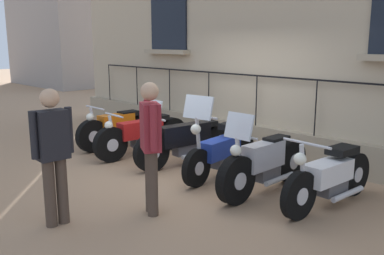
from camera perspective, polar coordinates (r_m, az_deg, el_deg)
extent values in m
plane|color=#9E7A5B|center=(7.29, -0.46, -6.26)|extent=(60.00, 60.00, 0.00)
cube|color=gray|center=(8.59, 8.70, -1.60)|extent=(0.20, 12.35, 0.59)
cube|color=tan|center=(10.22, -3.49, 10.22)|extent=(0.24, 1.42, 0.10)
cube|color=black|center=(8.36, 8.81, 6.96)|extent=(0.03, 10.38, 0.03)
cylinder|color=black|center=(12.23, -11.14, 6.01)|extent=(0.02, 0.02, 0.99)
cylinder|color=black|center=(11.18, -7.47, 5.61)|extent=(0.02, 0.02, 0.99)
cylinder|color=black|center=(10.17, -3.05, 5.10)|extent=(0.02, 0.02, 0.99)
cylinder|color=black|center=(9.24, 2.27, 4.44)|extent=(0.02, 0.02, 0.99)
cylinder|color=black|center=(8.41, 8.70, 3.60)|extent=(0.02, 0.02, 0.99)
cylinder|color=black|center=(7.71, 16.41, 2.52)|extent=(0.02, 0.02, 0.99)
cylinder|color=black|center=(8.82, -13.40, -1.14)|extent=(0.68, 0.17, 0.68)
cylinder|color=silver|center=(8.82, -13.40, -1.14)|extent=(0.24, 0.18, 0.24)
cylinder|color=black|center=(9.52, -6.64, 0.03)|extent=(0.68, 0.17, 0.68)
cylinder|color=silver|center=(9.52, -6.64, 0.03)|extent=(0.24, 0.18, 0.24)
cube|color=orange|center=(9.08, -10.20, 0.73)|extent=(0.77, 0.31, 0.34)
cube|color=#4C4C51|center=(9.19, -9.63, -0.69)|extent=(0.46, 0.25, 0.24)
cube|color=black|center=(9.23, -8.59, 1.91)|extent=(0.43, 0.28, 0.10)
cylinder|color=silver|center=(8.79, -13.21, 0.74)|extent=(0.16, 0.06, 0.59)
cylinder|color=silver|center=(8.76, -13.01, 2.63)|extent=(0.05, 0.67, 0.04)
sphere|color=white|center=(8.73, -13.63, 1.37)|extent=(0.16, 0.16, 0.16)
cylinder|color=silver|center=(9.15, -8.28, -1.45)|extent=(0.69, 0.09, 0.08)
cylinder|color=black|center=(8.04, -10.99, -2.27)|extent=(0.68, 0.19, 0.67)
cylinder|color=silver|center=(8.04, -10.99, -2.27)|extent=(0.25, 0.19, 0.24)
cylinder|color=black|center=(8.85, -2.74, -0.80)|extent=(0.68, 0.19, 0.67)
cylinder|color=silver|center=(8.85, -2.74, -0.80)|extent=(0.25, 0.19, 0.24)
cube|color=red|center=(8.35, -6.98, -0.19)|extent=(0.94, 0.32, 0.33)
cube|color=#4C4C51|center=(8.46, -6.38, -1.67)|extent=(0.57, 0.25, 0.24)
cube|color=black|center=(8.53, -4.92, 1.29)|extent=(0.53, 0.27, 0.10)
cylinder|color=silver|center=(8.01, -10.75, -0.32)|extent=(0.16, 0.07, 0.56)
cylinder|color=silver|center=(7.98, -10.52, 1.65)|extent=(0.07, 0.60, 0.04)
sphere|color=white|center=(7.96, -11.21, 0.27)|extent=(0.16, 0.16, 0.16)
cylinder|color=silver|center=(8.47, -4.77, -2.44)|extent=(0.84, 0.13, 0.08)
cylinder|color=black|center=(7.35, -5.50, -3.42)|extent=(0.69, 0.21, 0.68)
cylinder|color=silver|center=(7.35, -5.50, -3.42)|extent=(0.25, 0.18, 0.24)
cylinder|color=black|center=(8.24, 3.59, -1.72)|extent=(0.69, 0.21, 0.68)
cylinder|color=silver|center=(8.24, 3.59, -1.72)|extent=(0.25, 0.18, 0.24)
cube|color=black|center=(7.69, -0.99, -0.94)|extent=(1.07, 0.37, 0.38)
cube|color=#4C4C51|center=(7.81, -0.40, -2.72)|extent=(0.65, 0.28, 0.24)
cube|color=black|center=(7.91, 1.43, 0.42)|extent=(0.61, 0.30, 0.10)
cylinder|color=silver|center=(7.30, -5.21, -1.09)|extent=(0.17, 0.08, 0.61)
cylinder|color=silver|center=(7.27, -4.92, 1.25)|extent=(0.10, 0.56, 0.04)
sphere|color=white|center=(7.24, -5.70, -0.25)|extent=(0.16, 0.16, 0.16)
cylinder|color=silver|center=(7.86, 1.46, -3.52)|extent=(0.95, 0.19, 0.08)
cube|color=silver|center=(7.21, -5.34, 2.37)|extent=(0.17, 0.47, 0.36)
cylinder|color=black|center=(6.57, 0.61, -5.50)|extent=(0.62, 0.19, 0.61)
cylinder|color=silver|center=(6.57, 0.61, -5.50)|extent=(0.23, 0.16, 0.21)
cylinder|color=black|center=(7.67, 6.91, -3.07)|extent=(0.62, 0.19, 0.61)
cylinder|color=silver|center=(7.67, 6.91, -3.07)|extent=(0.23, 0.16, 0.21)
cube|color=#1E389E|center=(7.02, 3.80, -2.76)|extent=(0.89, 0.39, 0.31)
cube|color=#4C4C51|center=(7.16, 4.23, -4.34)|extent=(0.54, 0.29, 0.21)
cube|color=black|center=(7.23, 5.42, 0.30)|extent=(0.51, 0.32, 0.10)
cylinder|color=silver|center=(6.50, 0.89, -2.03)|extent=(0.17, 0.08, 0.81)
cylinder|color=silver|center=(6.46, 1.17, 1.50)|extent=(0.12, 0.62, 0.04)
sphere|color=white|center=(6.40, 0.51, -0.24)|extent=(0.16, 0.16, 0.16)
cylinder|color=silver|center=(7.24, 5.99, -5.07)|extent=(0.78, 0.18, 0.08)
cube|color=silver|center=(6.39, 0.85, 2.75)|extent=(0.19, 0.52, 0.36)
cylinder|color=black|center=(5.91, 5.98, -7.09)|extent=(0.70, 0.16, 0.70)
cylinder|color=silver|center=(5.91, 5.98, -7.09)|extent=(0.25, 0.17, 0.24)
cylinder|color=black|center=(6.97, 13.14, -4.42)|extent=(0.70, 0.16, 0.70)
cylinder|color=silver|center=(6.97, 13.14, -4.42)|extent=(0.25, 0.17, 0.24)
cube|color=#B2B2BC|center=(6.33, 9.67, -3.75)|extent=(0.77, 0.25, 0.38)
cube|color=#4C4C51|center=(6.48, 10.12, -5.86)|extent=(0.46, 0.20, 0.24)
cube|color=black|center=(6.54, 11.37, -1.65)|extent=(0.43, 0.22, 0.10)
cylinder|color=silver|center=(5.86, 6.36, -4.15)|extent=(0.16, 0.06, 0.62)
cylinder|color=silver|center=(5.82, 6.74, -1.17)|extent=(0.04, 0.54, 0.04)
sphere|color=white|center=(5.78, 5.95, -3.10)|extent=(0.16, 0.16, 0.16)
cylinder|color=silver|center=(6.56, 11.77, -6.83)|extent=(0.69, 0.08, 0.08)
cube|color=silver|center=(5.75, 6.40, 0.19)|extent=(0.12, 0.44, 0.36)
cylinder|color=black|center=(5.58, 14.28, -8.91)|extent=(0.65, 0.15, 0.64)
cylinder|color=silver|center=(5.58, 14.28, -8.91)|extent=(0.23, 0.14, 0.22)
cylinder|color=black|center=(6.68, 21.21, -5.89)|extent=(0.65, 0.15, 0.64)
cylinder|color=silver|center=(6.68, 21.21, -5.89)|extent=(0.23, 0.14, 0.22)
cube|color=silver|center=(6.02, 17.93, -5.74)|extent=(0.82, 0.38, 0.29)
cube|color=#4C4C51|center=(6.17, 18.30, -7.45)|extent=(0.50, 0.29, 0.22)
cube|color=black|center=(6.23, 19.70, -2.91)|extent=(0.47, 0.32, 0.10)
cylinder|color=silver|center=(5.51, 14.76, -5.53)|extent=(0.16, 0.07, 0.67)
cylinder|color=silver|center=(5.46, 15.25, -2.09)|extent=(0.09, 0.70, 0.04)
sphere|color=white|center=(5.41, 14.41, -4.14)|extent=(0.16, 0.16, 0.16)
cylinder|color=silver|center=(6.25, 20.34, -8.44)|extent=(0.73, 0.13, 0.08)
cylinder|color=#47382D|center=(5.52, -17.18, -8.16)|extent=(0.14, 0.14, 0.84)
cylinder|color=#47382D|center=(5.46, -18.71, -8.48)|extent=(0.14, 0.14, 0.84)
cube|color=black|center=(5.29, -18.43, -0.96)|extent=(0.37, 0.23, 0.60)
sphere|color=tan|center=(5.22, -18.74, 3.79)|extent=(0.23, 0.23, 0.23)
cylinder|color=black|center=(5.38, -16.32, -0.31)|extent=(0.09, 0.09, 0.57)
cylinder|color=black|center=(5.21, -20.66, -0.98)|extent=(0.09, 0.09, 0.57)
cylinder|color=#47382D|center=(5.65, -5.65, -7.10)|extent=(0.14, 0.14, 0.86)
cylinder|color=#47382D|center=(5.50, -5.36, -7.62)|extent=(0.14, 0.14, 0.86)
cube|color=maroon|center=(5.38, -5.66, 0.09)|extent=(0.37, 0.42, 0.61)
sphere|color=tan|center=(5.31, -5.76, 4.88)|extent=(0.23, 0.23, 0.23)
cylinder|color=maroon|center=(5.59, -6.06, 0.83)|extent=(0.09, 0.09, 0.58)
cylinder|color=maroon|center=(5.17, -5.24, -0.05)|extent=(0.09, 0.09, 0.58)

